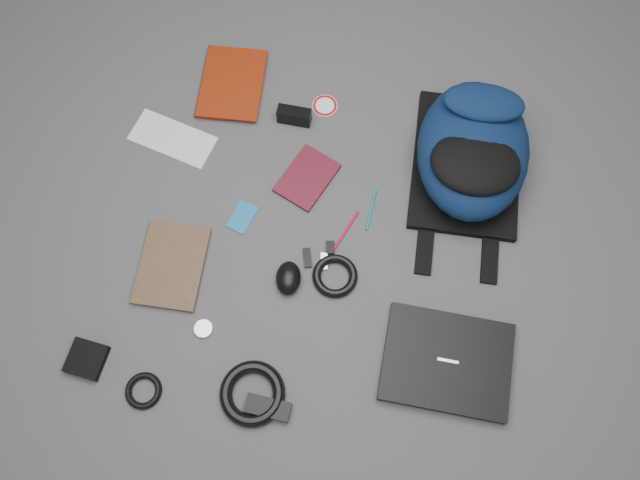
% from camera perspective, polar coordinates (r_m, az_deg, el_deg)
% --- Properties ---
extents(ground, '(4.00, 4.00, 0.00)m').
position_cam_1_polar(ground, '(1.71, -0.00, -0.23)').
color(ground, '#4F4F51').
rests_on(ground, ground).
extents(backpack, '(0.33, 0.48, 0.20)m').
position_cam_1_polar(backpack, '(1.76, 13.80, 8.04)').
color(backpack, '#071731').
rests_on(backpack, ground).
extents(laptop, '(0.33, 0.26, 0.03)m').
position_cam_1_polar(laptop, '(1.64, 11.51, -10.85)').
color(laptop, black).
rests_on(laptop, ground).
extents(textbook_red, '(0.20, 0.26, 0.03)m').
position_cam_1_polar(textbook_red, '(1.96, -10.81, 14.08)').
color(textbook_red, maroon).
rests_on(textbook_red, ground).
extents(comic_book, '(0.18, 0.24, 0.02)m').
position_cam_1_polar(comic_book, '(1.75, -16.10, -1.88)').
color(comic_book, '#AF6F0C').
rests_on(comic_book, ground).
extents(envelope, '(0.26, 0.17, 0.00)m').
position_cam_1_polar(envelope, '(1.89, -13.32, 9.02)').
color(envelope, white).
rests_on(envelope, ground).
extents(dvd_case, '(0.18, 0.21, 0.01)m').
position_cam_1_polar(dvd_case, '(1.77, -1.19, 5.71)').
color(dvd_case, '#480D19').
rests_on(dvd_case, ground).
extents(compact_camera, '(0.10, 0.04, 0.05)m').
position_cam_1_polar(compact_camera, '(1.85, -2.38, 11.28)').
color(compact_camera, black).
rests_on(compact_camera, ground).
extents(sticker_disc, '(0.08, 0.08, 0.00)m').
position_cam_1_polar(sticker_disc, '(1.89, 0.45, 12.17)').
color(sticker_disc, white).
rests_on(sticker_disc, ground).
extents(pen_teal, '(0.02, 0.13, 0.01)m').
position_cam_1_polar(pen_teal, '(1.74, 4.71, 2.78)').
color(pen_teal, '#0E8178').
rests_on(pen_teal, ground).
extents(pen_red, '(0.06, 0.13, 0.01)m').
position_cam_1_polar(pen_red, '(1.71, 2.38, 0.86)').
color(pen_red, '#BE0E36').
rests_on(pen_red, ground).
extents(id_badge, '(0.08, 0.10, 0.00)m').
position_cam_1_polar(id_badge, '(1.74, -7.12, 2.10)').
color(id_badge, '#166CAB').
rests_on(id_badge, ground).
extents(usb_black, '(0.03, 0.06, 0.01)m').
position_cam_1_polar(usb_black, '(1.69, -1.17, -1.65)').
color(usb_black, black).
rests_on(usb_black, ground).
extents(usb_silver, '(0.03, 0.05, 0.01)m').
position_cam_1_polar(usb_silver, '(1.68, 0.38, -1.96)').
color(usb_silver, silver).
rests_on(usb_silver, ground).
extents(key_fob, '(0.03, 0.04, 0.01)m').
position_cam_1_polar(key_fob, '(1.70, 0.94, -0.70)').
color(key_fob, black).
rests_on(key_fob, ground).
extents(mouse, '(0.08, 0.10, 0.05)m').
position_cam_1_polar(mouse, '(1.65, -2.91, -3.50)').
color(mouse, black).
rests_on(mouse, ground).
extents(headphone_left, '(0.06, 0.06, 0.01)m').
position_cam_1_polar(headphone_left, '(1.73, -11.19, -0.48)').
color(headphone_left, '#ACACAE').
rests_on(headphone_left, ground).
extents(headphone_right, '(0.06, 0.06, 0.01)m').
position_cam_1_polar(headphone_right, '(1.66, -10.61, -7.98)').
color(headphone_right, silver).
rests_on(headphone_right, ground).
extents(cable_coil, '(0.15, 0.15, 0.02)m').
position_cam_1_polar(cable_coil, '(1.66, 1.38, -3.30)').
color(cable_coil, black).
rests_on(cable_coil, ground).
extents(power_brick, '(0.12, 0.06, 0.03)m').
position_cam_1_polar(power_brick, '(1.60, -4.78, -15.03)').
color(power_brick, black).
rests_on(power_brick, ground).
extents(power_cord_coil, '(0.18, 0.18, 0.03)m').
position_cam_1_polar(power_cord_coil, '(1.61, -6.20, -13.77)').
color(power_cord_coil, black).
rests_on(power_cord_coil, ground).
extents(pouch, '(0.10, 0.10, 0.02)m').
position_cam_1_polar(pouch, '(1.72, -20.57, -10.15)').
color(pouch, black).
rests_on(pouch, ground).
extents(earbud_coil, '(0.12, 0.12, 0.02)m').
position_cam_1_polar(earbud_coil, '(1.67, -15.83, -13.12)').
color(earbud_coil, black).
rests_on(earbud_coil, ground).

